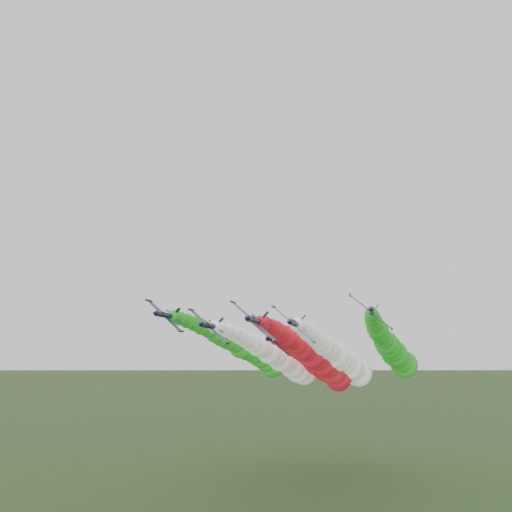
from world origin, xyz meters
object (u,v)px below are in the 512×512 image
object	(u,v)px
jet_lead	(321,361)
jet_inner_left	(283,360)
jet_outer_right	(393,351)
jet_inner_right	(342,360)
jet_trail	(323,368)
jet_outer_left	(249,351)

from	to	relation	value
jet_lead	jet_inner_left	world-z (taller)	jet_lead
jet_inner_left	jet_outer_right	bearing A→B (deg)	5.52
jet_inner_right	jet_trail	xyz separation A→B (m)	(-6.66, 16.16, -2.65)
jet_inner_left	jet_inner_right	bearing A→B (deg)	-6.94
jet_outer_right	jet_trail	bearing A→B (deg)	150.51
jet_outer_left	jet_trail	xyz separation A→B (m)	(20.45, 9.98, -4.95)
jet_inner_left	jet_outer_left	bearing A→B (deg)	158.83
jet_lead	jet_outer_left	xyz separation A→B (m)	(-22.06, 12.68, 2.50)
jet_inner_right	jet_outer_right	world-z (taller)	jet_outer_right
jet_inner_left	jet_trail	xyz separation A→B (m)	(9.62, 14.18, -2.48)
jet_lead	jet_outer_right	size ratio (longest dim) A/B	1.00
jet_inner_left	jet_inner_right	xyz separation A→B (m)	(16.29, -1.98, 0.17)
jet_lead	jet_inner_right	size ratio (longest dim) A/B	1.00
jet_inner_right	jet_trail	bearing A→B (deg)	112.41
jet_inner_left	jet_outer_left	world-z (taller)	jet_outer_left
jet_inner_right	jet_lead	bearing A→B (deg)	-127.78
jet_lead	jet_outer_right	distance (m)	21.77
jet_lead	jet_outer_left	size ratio (longest dim) A/B	1.00
jet_outer_left	jet_outer_right	bearing A→B (deg)	-1.88
jet_inner_left	jet_outer_right	xyz separation A→B (m)	(29.62, 2.86, 2.62)
jet_outer_left	jet_outer_right	size ratio (longest dim) A/B	1.00
jet_inner_right	jet_outer_left	distance (m)	27.90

